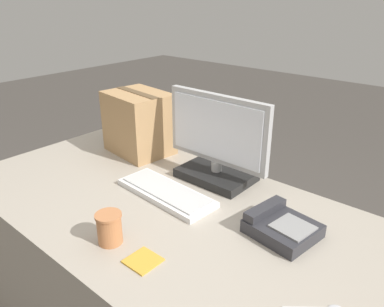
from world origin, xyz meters
The scene contains 7 objects.
office_desk centered at (0.00, 0.00, 0.37)m, with size 1.80×0.90×0.75m.
monitor centered at (0.00, 0.30, 0.90)m, with size 0.48×0.22×0.37m.
keyboard centered at (-0.06, 0.05, 0.76)m, with size 0.44×0.19×0.03m.
desk_phone centered at (0.41, 0.12, 0.77)m, with size 0.23×0.22×0.08m.
paper_cup_left centered at (0.01, -0.28, 0.80)m, with size 0.09×0.09×0.11m.
cardboard_box centered at (-0.48, 0.29, 0.90)m, with size 0.34×0.28×0.31m.
sticky_note_pad centered at (0.16, -0.28, 0.75)m, with size 0.09×0.09×0.01m.
Camera 1 is at (0.87, -0.87, 1.50)m, focal length 35.00 mm.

